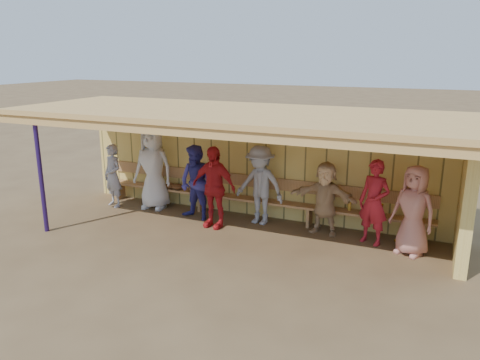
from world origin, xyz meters
name	(u,v)px	position (x,y,z in m)	size (l,w,h in m)	color
ground	(233,234)	(0.00, 0.00, 0.00)	(90.00, 90.00, 0.00)	brown
player_a	(113,176)	(-3.37, 0.51, 0.75)	(0.55, 0.36, 1.50)	#9C9AA2
player_b	(153,168)	(-2.41, 0.79, 0.97)	(0.95, 0.62, 1.94)	silver
player_c	(196,183)	(-1.11, 0.51, 0.83)	(0.80, 0.63, 1.65)	#3A3696
player_d	(214,187)	(-0.56, 0.24, 0.87)	(1.01, 0.42, 1.73)	red
player_e	(260,185)	(0.26, 0.81, 0.85)	(1.10, 0.63, 1.70)	#999BA1
player_f	(325,198)	(1.67, 0.78, 0.75)	(1.38, 0.44, 1.49)	tan
player_g	(374,202)	(2.64, 0.64, 0.82)	(0.60, 0.39, 1.65)	#AE1B27
player_h	(413,211)	(3.37, 0.41, 0.83)	(0.81, 0.53, 1.66)	tan
dugout_structure	(264,148)	(0.39, 0.69, 1.69)	(8.80, 3.20, 2.50)	#E5C461
bench	(254,194)	(0.00, 1.12, 0.53)	(7.60, 0.34, 0.93)	tan
dugout_equipment	(213,193)	(-0.95, 0.99, 0.49)	(5.50, 0.62, 0.80)	gold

